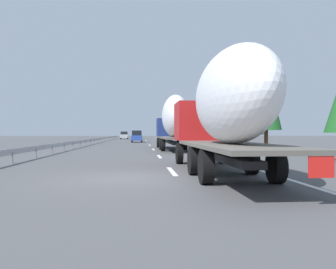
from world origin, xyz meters
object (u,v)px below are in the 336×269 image
Objects in this scene: car_blue_sedan at (137,136)px; car_yellow_coupe at (138,136)px; road_sign at (180,130)px; car_silver_hatch at (124,135)px; car_red_compact at (137,135)px; truck_trailing at (224,108)px; truck_lead at (174,120)px.

car_yellow_coupe is at bearing -0.11° from car_blue_sedan.
car_blue_sedan is at bearing 48.79° from road_sign.
car_silver_hatch is at bearing 16.01° from car_yellow_coupe.
car_red_compact is at bearing -11.88° from car_silver_hatch.
truck_trailing is at bearing -175.56° from car_blue_sedan.
truck_lead reaches higher than car_yellow_coupe.
car_blue_sedan is 30.52m from car_silver_hatch.
car_red_compact is 15.56m from car_silver_hatch.
car_blue_sedan reaches higher than car_silver_hatch.
road_sign is at bearing -131.21° from car_blue_sedan.
truck_lead reaches higher than car_red_compact.
truck_lead is 18.92m from truck_trailing.
car_silver_hatch is 37.52m from road_sign.
car_yellow_coupe is at bearing 3.14° from truck_trailing.
car_yellow_coupe is 12.42m from car_silver_hatch.
truck_trailing is (-18.92, -0.00, -0.25)m from truck_lead.
truck_trailing is 45.65m from car_blue_sedan.
truck_trailing is at bearing -180.00° from truck_lead.
truck_lead reaches higher than road_sign.
truck_lead is at bearing 171.51° from road_sign.
car_silver_hatch is at bearing 5.22° from truck_trailing.
car_red_compact is (27.16, 0.22, 0.00)m from car_yellow_coupe.
truck_lead is at bearing -173.06° from car_silver_hatch.
car_blue_sedan is 1.06× the size of car_yellow_coupe.
car_silver_hatch is 1.48× the size of road_sign.
truck_lead is 45.13m from car_yellow_coupe.
truck_lead is 3.40× the size of car_yellow_coupe.
car_blue_sedan is at bearing 179.89° from car_yellow_coupe.
car_silver_hatch is (30.33, 3.39, -0.02)m from car_blue_sedan.
truck_lead is at bearing 0.00° from truck_trailing.
truck_trailing is 2.90× the size of car_red_compact.
car_yellow_coupe is at bearing 15.25° from road_sign.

